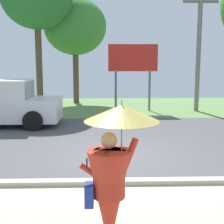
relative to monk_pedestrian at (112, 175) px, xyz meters
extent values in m
cube|color=#4C4C4F|center=(0.39, 6.43, -1.15)|extent=(40.00, 8.00, 0.10)
cube|color=#60874A|center=(0.39, 14.43, -1.15)|extent=(40.00, 8.00, 0.10)
cube|color=#B2AD9E|center=(0.39, 2.43, -1.05)|extent=(40.00, 0.24, 0.10)
cone|color=#B22D1E|center=(-0.04, 0.00, -0.38)|extent=(0.60, 0.60, 1.45)
cylinder|color=#B22D1E|center=(-0.04, 0.00, 0.02)|extent=(0.44, 0.44, 0.65)
sphere|color=tan|center=(-0.04, 0.00, 0.49)|extent=(0.22, 0.22, 0.22)
cylinder|color=#B22D1E|center=(0.24, 0.00, 0.30)|extent=(0.24, 0.09, 0.45)
cylinder|color=#B22D1E|center=(-0.30, 0.02, 0.06)|extent=(0.29, 0.08, 0.24)
cylinder|color=gray|center=(0.13, 0.00, 0.52)|extent=(0.02, 0.02, 0.75)
cone|color=gold|center=(0.13, 0.00, 0.86)|extent=(1.00, 1.00, 0.22)
cylinder|color=gray|center=(0.13, 0.00, 0.98)|extent=(0.02, 0.02, 0.10)
cube|color=black|center=(-0.34, 0.05, 0.15)|extent=(0.02, 0.11, 0.16)
cube|color=navy|center=(-0.31, -0.05, -0.25)|extent=(0.12, 0.24, 0.30)
cube|color=silver|center=(-3.97, 8.91, 0.33)|extent=(1.80, 1.84, 0.90)
cube|color=#2D3842|center=(-3.12, 8.91, 0.33)|extent=(0.10, 1.70, 0.77)
cylinder|color=black|center=(-2.77, 9.91, -0.72)|extent=(0.76, 0.28, 0.76)
cylinder|color=black|center=(-2.77, 7.91, -0.72)|extent=(0.76, 0.28, 0.76)
cylinder|color=gray|center=(4.89, 12.50, 2.00)|extent=(0.24, 0.24, 6.20)
cube|color=#666056|center=(4.89, 12.50, 4.50)|extent=(1.80, 0.12, 0.12)
cylinder|color=slate|center=(0.61, 12.74, 0.00)|extent=(0.12, 0.12, 2.20)
cylinder|color=slate|center=(2.41, 12.74, 0.00)|extent=(0.12, 0.12, 2.20)
cube|color=red|center=(1.51, 12.74, 1.70)|extent=(2.60, 0.10, 1.40)
cylinder|color=brown|center=(-3.66, 14.13, 1.34)|extent=(0.36, 0.36, 4.88)
cylinder|color=brown|center=(-1.76, 16.11, 0.66)|extent=(0.36, 0.36, 3.52)
ellipsoid|color=#387F33|center=(-1.76, 16.11, 3.64)|extent=(3.84, 3.84, 3.49)
camera|label=1|loc=(-0.13, -4.13, 1.53)|focal=51.11mm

